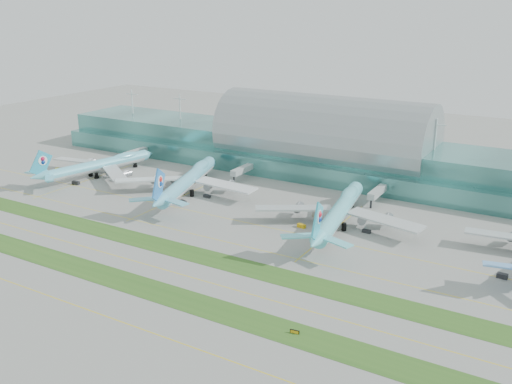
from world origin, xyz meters
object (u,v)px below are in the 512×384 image
Objects in this scene: airliner_b at (189,179)px; airliner_c at (340,210)px; terminal at (323,147)px; taxiway_sign_east at (295,332)px; airliner_a at (100,164)px.

airliner_b is 81.98m from airliner_c.
airliner_b is at bearing -121.68° from terminal.
airliner_c is at bearing 95.71° from taxiway_sign_east.
airliner_a is at bearing 163.49° from airliner_b.
taxiway_sign_east is (21.55, -84.69, -6.40)m from airliner_c.
terminal is 80.54m from airliner_b.
airliner_b is at bearing 131.00° from taxiway_sign_east.
airliner_a is 0.91× the size of airliner_b.
airliner_c is 87.63m from taxiway_sign_east.
terminal is at bearing 102.84° from taxiway_sign_east.
airliner_b reaches higher than airliner_c.
terminal is 82.34m from airliner_c.
airliner_c is at bearing -61.00° from terminal.
airliner_a is at bearing -146.10° from terminal.
airliner_b is (60.10, 0.44, 0.73)m from airliner_a.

